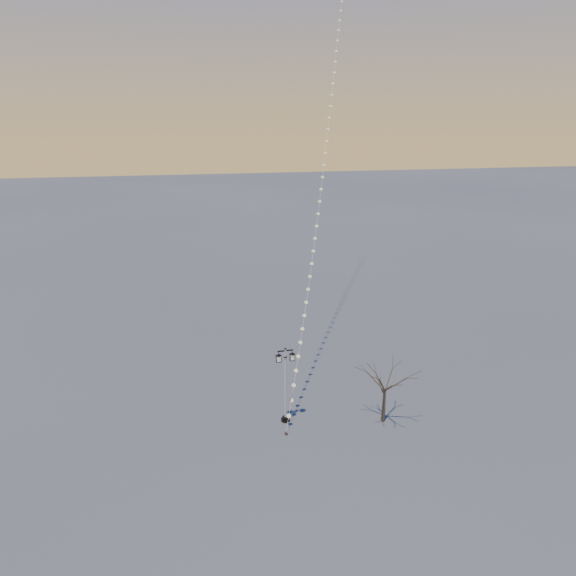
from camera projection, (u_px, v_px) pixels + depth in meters
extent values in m
plane|color=#434444|center=(292.00, 434.00, 32.76)|extent=(300.00, 300.00, 0.00)
cylinder|color=black|center=(285.00, 420.00, 34.16)|extent=(0.59, 0.59, 0.17)
cylinder|color=black|center=(285.00, 418.00, 34.11)|extent=(0.42, 0.42, 0.15)
cylinder|color=beige|center=(285.00, 383.00, 33.29)|extent=(0.14, 0.14, 4.98)
cylinder|color=black|center=(285.00, 357.00, 32.67)|extent=(0.21, 0.21, 0.06)
cube|color=black|center=(285.00, 351.00, 32.54)|extent=(1.01, 0.11, 0.06)
sphere|color=black|center=(285.00, 349.00, 32.50)|extent=(0.15, 0.15, 0.15)
pyramid|color=black|center=(279.00, 354.00, 32.49)|extent=(0.47, 0.47, 0.15)
cube|color=beige|center=(279.00, 358.00, 32.59)|extent=(0.28, 0.28, 0.36)
cube|color=black|center=(279.00, 361.00, 32.66)|extent=(0.32, 0.32, 0.04)
pyramid|color=black|center=(292.00, 352.00, 32.69)|extent=(0.47, 0.47, 0.15)
cube|color=beige|center=(292.00, 357.00, 32.80)|extent=(0.28, 0.28, 0.36)
cube|color=black|center=(292.00, 360.00, 32.86)|extent=(0.32, 0.32, 0.04)
cone|color=#413524|center=(384.00, 405.00, 33.81)|extent=(0.28, 0.28, 2.40)
cylinder|color=#31251D|center=(286.00, 433.00, 32.70)|extent=(0.19, 0.19, 0.19)
cylinder|color=black|center=(286.00, 433.00, 32.69)|extent=(0.03, 0.03, 0.23)
cone|color=orange|center=(321.00, 163.00, 44.09)|extent=(0.07, 0.07, 0.26)
cylinder|color=white|center=(286.00, 427.00, 32.55)|extent=(0.01, 0.01, 0.74)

